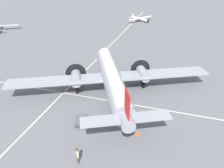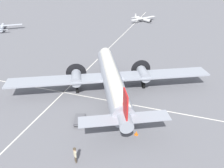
# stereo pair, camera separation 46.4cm
# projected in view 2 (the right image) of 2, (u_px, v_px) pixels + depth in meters

# --- Properties ---
(ground_plane) EXTENTS (300.00, 300.00, 0.00)m
(ground_plane) POSITION_uv_depth(u_px,v_px,m) (112.00, 94.00, 29.58)
(ground_plane) COLOR slate
(apron_line_eastwest) EXTENTS (120.00, 0.16, 0.01)m
(apron_line_eastwest) POSITION_uv_depth(u_px,v_px,m) (108.00, 100.00, 28.26)
(apron_line_eastwest) COLOR silver
(apron_line_eastwest) RESTS_ON ground_plane
(apron_line_northsouth) EXTENTS (0.16, 120.00, 0.01)m
(apron_line_northsouth) POSITION_uv_depth(u_px,v_px,m) (69.00, 87.00, 31.38)
(apron_line_northsouth) COLOR silver
(apron_line_northsouth) RESTS_ON ground_plane
(airliner_main) EXTENTS (25.77, 19.15, 5.64)m
(airliner_main) POSITION_uv_depth(u_px,v_px,m) (112.00, 77.00, 28.73)
(airliner_main) COLOR #9399A3
(airliner_main) RESTS_ON ground_plane
(crew_foreground) EXTENTS (0.42, 0.42, 1.64)m
(crew_foreground) POSITION_uv_depth(u_px,v_px,m) (75.00, 154.00, 18.96)
(crew_foreground) COLOR #473D2D
(crew_foreground) RESTS_ON ground_plane
(suitcase_near_door) EXTENTS (0.44, 0.16, 0.63)m
(suitcase_near_door) POSITION_uv_depth(u_px,v_px,m) (92.00, 123.00, 23.71)
(suitcase_near_door) COLOR maroon
(suitcase_near_door) RESTS_ON ground_plane
(suitcase_upright_spare) EXTENTS (0.35, 0.17, 0.49)m
(suitcase_upright_spare) POSITION_uv_depth(u_px,v_px,m) (93.00, 124.00, 23.80)
(suitcase_upright_spare) COLOR maroon
(suitcase_upright_spare) RESTS_ON ground_plane
(baggage_cart) EXTENTS (1.87, 2.52, 0.56)m
(baggage_cart) POSITION_uv_depth(u_px,v_px,m) (80.00, 120.00, 24.29)
(baggage_cart) COLOR #56565B
(baggage_cart) RESTS_ON ground_plane
(light_aircraft_distant) EXTENTS (8.73, 7.68, 1.97)m
(light_aircraft_distant) POSITION_uv_depth(u_px,v_px,m) (2.00, 27.00, 58.35)
(light_aircraft_distant) COLOR #B7BCC6
(light_aircraft_distant) RESTS_ON ground_plane
(light_aircraft_taxiing) EXTENTS (7.05, 8.60, 1.88)m
(light_aircraft_taxiing) POSITION_uv_depth(u_px,v_px,m) (143.00, 19.00, 67.07)
(light_aircraft_taxiing) COLOR white
(light_aircraft_taxiing) RESTS_ON ground_plane
(traffic_cone) EXTENTS (0.36, 0.36, 0.47)m
(traffic_cone) POSITION_uv_depth(u_px,v_px,m) (136.00, 133.00, 22.47)
(traffic_cone) COLOR orange
(traffic_cone) RESTS_ON ground_plane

